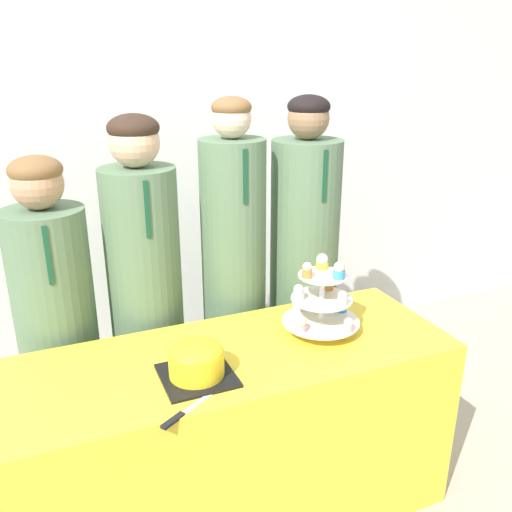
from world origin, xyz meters
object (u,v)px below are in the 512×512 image
(round_cake, at_px, (196,360))
(student_0, at_px, (59,339))
(cupcake_stand, at_px, (321,299))
(student_2, at_px, (234,289))
(student_1, at_px, (147,308))
(student_3, at_px, (303,278))
(cake_knife, at_px, (185,412))

(round_cake, bearing_deg, student_0, 124.41)
(cupcake_stand, relative_size, student_0, 0.22)
(student_0, height_order, student_2, student_2)
(round_cake, relative_size, student_1, 0.15)
(student_2, bearing_deg, student_3, 0.00)
(student_1, bearing_deg, student_2, -0.00)
(student_2, bearing_deg, student_1, 180.00)
(cupcake_stand, bearing_deg, student_3, 69.81)
(student_0, bearing_deg, round_cake, -55.59)
(cake_knife, xyz_separation_m, student_1, (0.05, 0.77, 0.00))
(cake_knife, bearing_deg, cupcake_stand, -6.25)
(student_0, height_order, student_1, student_1)
(student_1, bearing_deg, student_0, -180.00)
(student_0, distance_m, student_2, 0.77)
(cake_knife, relative_size, student_3, 0.16)
(cupcake_stand, bearing_deg, student_1, 141.03)
(cupcake_stand, distance_m, student_1, 0.76)
(round_cake, height_order, cake_knife, round_cake)
(student_2, bearing_deg, cupcake_stand, -68.95)
(round_cake, distance_m, student_2, 0.69)
(cake_knife, relative_size, student_1, 0.16)
(cake_knife, distance_m, student_0, 0.83)
(student_0, relative_size, student_3, 0.89)
(cake_knife, distance_m, student_3, 1.11)
(round_cake, bearing_deg, cupcake_stand, 12.71)
(student_0, distance_m, student_3, 1.12)
(cake_knife, height_order, student_0, student_0)
(round_cake, relative_size, student_0, 0.17)
(student_1, distance_m, student_2, 0.40)
(cupcake_stand, relative_size, student_1, 0.20)
(student_0, xyz_separation_m, student_3, (1.12, 0.00, 0.09))
(student_0, bearing_deg, cupcake_stand, -26.40)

